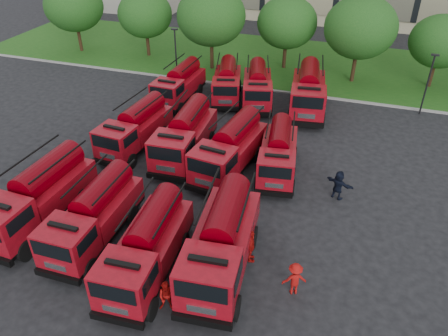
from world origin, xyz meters
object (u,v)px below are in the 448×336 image
object	(u,v)px
fire_truck_5	(185,135)
fire_truck_7	(278,153)
firefighter_2	(250,260)
firefighter_3	(293,292)
fire_truck_9	(227,82)
firefighter_1	(168,309)
firefighter_4	(64,210)
firefighter_5	(336,198)
fire_truck_8	(179,84)
fire_truck_1	(94,215)
fire_truck_4	(135,128)
fire_truck_10	(257,86)
fire_truck_2	(147,247)
fire_truck_6	(230,148)
fire_truck_11	(308,91)
firefighter_0	(116,321)
fire_truck_0	(38,196)
fire_truck_3	(222,241)

from	to	relation	value
fire_truck_5	fire_truck_7	world-z (taller)	fire_truck_5
firefighter_2	firefighter_3	bearing A→B (deg)	-135.11
fire_truck_9	firefighter_1	distance (m)	23.29
firefighter_4	firefighter_5	size ratio (longest dim) A/B	1.01
fire_truck_8	fire_truck_1	bearing A→B (deg)	-79.32
fire_truck_5	firefighter_4	bearing A→B (deg)	-122.84
fire_truck_1	firefighter_1	distance (m)	6.58
firefighter_3	fire_truck_8	bearing A→B (deg)	-76.63
fire_truck_4	fire_truck_10	distance (m)	11.93
fire_truck_9	fire_truck_2	bearing A→B (deg)	-97.82
fire_truck_6	firefighter_3	world-z (taller)	fire_truck_6
fire_truck_5	fire_truck_11	xyz separation A→B (m)	(6.79, 10.09, 0.07)
firefighter_0	firefighter_2	bearing A→B (deg)	14.49
fire_truck_11	firefighter_2	size ratio (longest dim) A/B	4.20
fire_truck_0	firefighter_3	world-z (taller)	fire_truck_0
firefighter_4	fire_truck_8	bearing A→B (deg)	-53.47
firefighter_0	firefighter_1	distance (m)	2.35
firefighter_5	firefighter_0	bearing A→B (deg)	80.13
fire_truck_1	fire_truck_9	size ratio (longest dim) A/B	1.01
firefighter_0	firefighter_4	world-z (taller)	firefighter_4
firefighter_0	fire_truck_3	bearing A→B (deg)	17.72
fire_truck_2	fire_truck_9	bearing A→B (deg)	93.91
fire_truck_7	firefighter_4	size ratio (longest dim) A/B	3.52
fire_truck_0	fire_truck_4	world-z (taller)	fire_truck_0
firefighter_0	firefighter_4	size ratio (longest dim) A/B	0.78
fire_truck_10	firefighter_0	size ratio (longest dim) A/B	4.82
fire_truck_5	fire_truck_8	xyz separation A→B (m)	(-4.12, 8.49, -0.16)
fire_truck_6	firefighter_1	bearing A→B (deg)	-78.49
fire_truck_3	firefighter_3	distance (m)	4.13
fire_truck_8	fire_truck_10	xyz separation A→B (m)	(6.55, 1.70, 0.02)
fire_truck_3	fire_truck_9	xyz separation A→B (m)	(-6.18, 19.57, -0.23)
fire_truck_1	firefighter_4	distance (m)	3.89
fire_truck_1	firefighter_5	distance (m)	14.31
firefighter_3	firefighter_5	xyz separation A→B (m)	(1.10, 8.16, 0.00)
firefighter_1	firefighter_2	distance (m)	4.94
fire_truck_9	fire_truck_7	bearing A→B (deg)	-71.61
fire_truck_11	fire_truck_5	bearing A→B (deg)	-132.07
fire_truck_0	fire_truck_2	world-z (taller)	fire_truck_0
fire_truck_8	firefighter_3	xyz separation A→B (m)	(13.65, -18.17, -1.56)
fire_truck_1	firefighter_0	xyz separation A→B (m)	(3.66, -4.45, -1.61)
fire_truck_1	fire_truck_4	xyz separation A→B (m)	(-2.60, 9.40, -0.01)
firefighter_2	firefighter_4	size ratio (longest dim) A/B	1.00
fire_truck_11	firefighter_3	size ratio (longest dim) A/B	4.53
fire_truck_3	fire_truck_9	world-z (taller)	fire_truck_3
fire_truck_0	firefighter_2	world-z (taller)	fire_truck_0
fire_truck_8	fire_truck_11	distance (m)	11.03
fire_truck_3	fire_truck_7	world-z (taller)	fire_truck_3
fire_truck_2	firefighter_5	world-z (taller)	fire_truck_2
fire_truck_9	firefighter_2	distance (m)	20.10
fire_truck_6	fire_truck_10	bearing A→B (deg)	102.73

